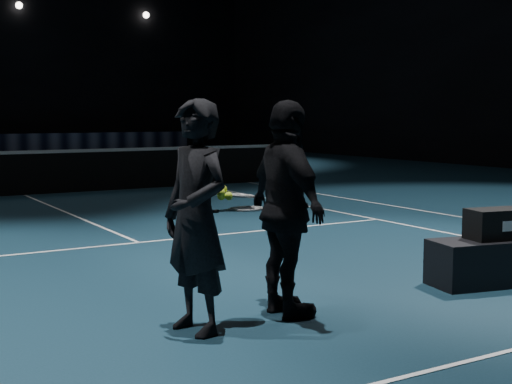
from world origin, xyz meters
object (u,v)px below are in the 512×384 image
racket_bag (504,223)px  player_a (196,217)px  player_bench (503,261)px  racket_lower (246,209)px  racket_upper (238,195)px  tennis_balls (224,194)px  player_b (287,209)px

racket_bag → player_a: 3.39m
player_bench → racket_lower: (-2.92, 0.12, 0.72)m
racket_upper → tennis_balls: tennis_balls is taller
player_b → player_a: bearing=95.0°
racket_lower → tennis_balls: (-0.20, 0.00, 0.13)m
player_a → tennis_balls: size_ratio=15.20×
player_bench → tennis_balls: size_ratio=12.73×
racket_bag → player_a: player_a is taller
player_bench → tennis_balls: bearing=-170.5°
racket_bag → player_b: 2.55m
player_bench → player_a: bearing=-170.2°
player_bench → racket_upper: racket_upper is taller
racket_bag → player_b: bearing=-171.1°
racket_lower → tennis_balls: bearing=178.5°
player_a → tennis_balls: (0.25, 0.01, 0.16)m
player_bench → player_b: bearing=-171.1°
player_bench → racket_lower: size_ratio=2.25×
racket_bag → player_a: bearing=-170.2°
racket_bag → tennis_balls: size_ratio=6.37×
player_a → racket_lower: player_a is taller
tennis_balls → player_b: bearing=0.5°
player_b → racket_lower: bearing=95.0°
player_b → racket_lower: (-0.40, -0.01, 0.03)m
player_bench → player_a: size_ratio=0.84×
player_a → player_b: (0.85, 0.01, 0.00)m
tennis_balls → player_bench: bearing=-2.3°
racket_upper → player_a: bearing=-178.3°
player_a → tennis_balls: player_a is taller
racket_bag → player_a: (-3.37, 0.12, 0.30)m
racket_bag → tennis_balls: tennis_balls is taller
racket_bag → player_bench: bearing=0.0°
racket_bag → racket_lower: (-2.92, 0.12, 0.33)m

